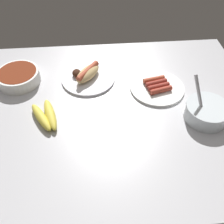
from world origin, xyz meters
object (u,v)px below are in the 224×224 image
bowl_coleslaw (207,111)px  plate_sausages (157,87)px  bowl_chili (18,77)px  plate_hotdog_assembled (88,76)px  banana_bunch (46,116)px

bowl_coleslaw → plate_sausages: bearing=-50.6°
bowl_chili → plate_sausages: bearing=171.0°
bowl_coleslaw → plate_hotdog_assembled: (42.54, -25.80, -1.41)cm
plate_sausages → bowl_coleslaw: bearing=129.4°
plate_sausages → plate_hotdog_assembled: size_ratio=0.98×
plate_hotdog_assembled → plate_sausages: bearing=163.3°
banana_bunch → plate_sausages: bearing=-163.3°
bowl_chili → bowl_coleslaw: size_ratio=1.10×
bowl_chili → plate_sausages: (-57.11, 9.03, -1.99)cm
bowl_chili → banana_bunch: size_ratio=1.04×
bowl_coleslaw → plate_sausages: (14.20, -17.32, -2.39)cm
bowl_coleslaw → plate_hotdog_assembled: size_ratio=0.70×
bowl_chili → bowl_coleslaw: (-71.31, 26.34, 0.40)cm
plate_sausages → plate_hotdog_assembled: bearing=-16.7°
bowl_coleslaw → banana_bunch: bowl_coleslaw is taller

